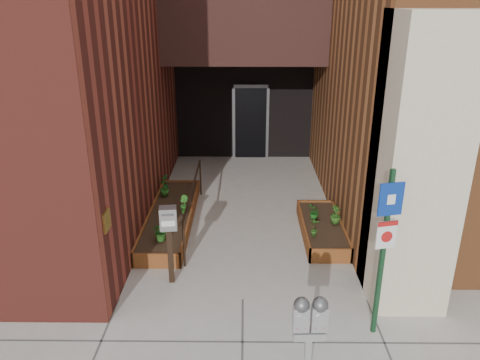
{
  "coord_description": "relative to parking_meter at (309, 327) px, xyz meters",
  "views": [
    {
      "loc": [
        0.02,
        -6.3,
        4.53
      ],
      "look_at": [
        -0.06,
        1.8,
        1.36
      ],
      "focal_mm": 35.0,
      "sensor_mm": 36.0,
      "label": 1
    }
  ],
  "objects": [
    {
      "name": "planter_left",
      "position": [
        -2.27,
        4.95,
        -1.14
      ],
      "size": [
        0.9,
        3.6,
        0.3
      ],
      "color": "brown",
      "rests_on": "ground"
    },
    {
      "name": "shrub_right_b",
      "position": [
        0.63,
        3.86,
        -0.78
      ],
      "size": [
        0.25,
        0.25,
        0.38
      ],
      "primitive_type": "imported",
      "rotation": [
        0.0,
        0.0,
        2.8
      ],
      "color": "#295A19",
      "rests_on": "planter_right"
    },
    {
      "name": "shrub_left_d",
      "position": [
        -2.57,
        6.17,
        -0.79
      ],
      "size": [
        0.26,
        0.26,
        0.36
      ],
      "primitive_type": "imported",
      "rotation": [
        0.0,
        0.0,
        5.2
      ],
      "color": "#18541C",
      "rests_on": "planter_left"
    },
    {
      "name": "planter_right",
      "position": [
        0.88,
        4.45,
        -1.14
      ],
      "size": [
        0.8,
        2.2,
        0.3
      ],
      "color": "brown",
      "rests_on": "ground"
    },
    {
      "name": "shrub_left_a",
      "position": [
        -2.25,
        3.68,
        -0.79
      ],
      "size": [
        0.45,
        0.45,
        0.36
      ],
      "primitive_type": "imported",
      "rotation": [
        0.0,
        0.0,
        0.96
      ],
      "color": "#225418",
      "rests_on": "planter_left"
    },
    {
      "name": "shrub_right_a",
      "position": [
        1.13,
        4.42,
        -0.79
      ],
      "size": [
        0.29,
        0.29,
        0.37
      ],
      "primitive_type": "imported",
      "rotation": [
        0.0,
        0.0,
        0.82
      ],
      "color": "#295819",
      "rests_on": "planter_right"
    },
    {
      "name": "shrub_left_b",
      "position": [
        -1.97,
        4.88,
        -0.78
      ],
      "size": [
        0.29,
        0.29,
        0.38
      ],
      "primitive_type": "imported",
      "rotation": [
        0.0,
        0.0,
        2.14
      ],
      "color": "#255F1B",
      "rests_on": "planter_left"
    },
    {
      "name": "payment_dropbox",
      "position": [
        -1.93,
        2.76,
        -0.27
      ],
      "size": [
        0.3,
        0.24,
        1.39
      ],
      "color": "black",
      "rests_on": "ground"
    },
    {
      "name": "ground",
      "position": [
        -0.72,
        2.25,
        -1.27
      ],
      "size": [
        80.0,
        80.0,
        0.0
      ],
      "primitive_type": "plane",
      "color": "#9E9991",
      "rests_on": "ground"
    },
    {
      "name": "parking_meter",
      "position": [
        0.0,
        0.0,
        0.0
      ],
      "size": [
        0.37,
        0.18,
        1.64
      ],
      "color": "#ADACAF",
      "rests_on": "ground"
    },
    {
      "name": "sign_post",
      "position": [
        1.19,
        1.49,
        0.27
      ],
      "size": [
        0.34,
        0.12,
        2.51
      ],
      "color": "#153C20",
      "rests_on": "ground"
    },
    {
      "name": "shrub_right_c",
      "position": [
        0.73,
        4.59,
        -0.82
      ],
      "size": [
        0.38,
        0.38,
        0.3
      ],
      "primitive_type": "imported",
      "rotation": [
        0.0,
        0.0,
        4.03
      ],
      "color": "#1D621C",
      "rests_on": "planter_right"
    },
    {
      "name": "shrub_left_c",
      "position": [
        -2.52,
        5.79,
        -0.78
      ],
      "size": [
        0.27,
        0.27,
        0.38
      ],
      "primitive_type": "imported",
      "rotation": [
        0.0,
        0.0,
        3.46
      ],
      "color": "#255F1B",
      "rests_on": "planter_left"
    },
    {
      "name": "handrail",
      "position": [
        -1.77,
        4.9,
        -0.53
      ],
      "size": [
        0.04,
        3.34,
        0.9
      ],
      "color": "black",
      "rests_on": "ground"
    }
  ]
}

